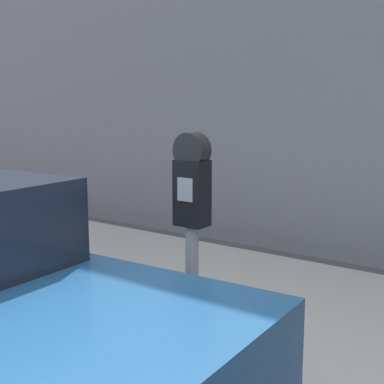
% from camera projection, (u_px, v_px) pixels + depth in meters
% --- Properties ---
extents(sidewalk, '(24.00, 2.80, 0.13)m').
position_uv_depth(sidewalk, '(280.00, 320.00, 4.21)').
color(sidewalk, '#BCB7AD').
rests_on(sidewalk, ground_plane).
extents(parking_meter, '(0.20, 0.13, 1.47)m').
position_uv_depth(parking_meter, '(192.00, 219.00, 3.02)').
color(parking_meter, gray).
rests_on(parking_meter, sidewalk).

